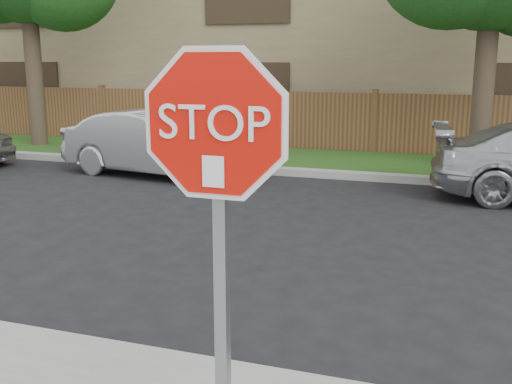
% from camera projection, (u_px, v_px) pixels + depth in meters
% --- Properties ---
extents(ground, '(90.00, 90.00, 0.00)m').
position_uv_depth(ground, '(178.00, 362.00, 4.94)').
color(ground, black).
rests_on(ground, ground).
extents(far_curb, '(70.00, 0.30, 0.15)m').
position_uv_depth(far_curb, '(351.00, 175.00, 12.46)').
color(far_curb, gray).
rests_on(far_curb, ground).
extents(grass_strip, '(70.00, 3.00, 0.12)m').
position_uv_depth(grass_strip, '(363.00, 163.00, 13.99)').
color(grass_strip, '#1E4714').
rests_on(grass_strip, ground).
extents(fence, '(70.00, 0.12, 1.60)m').
position_uv_depth(fence, '(374.00, 125.00, 15.31)').
color(fence, '#53311D').
rests_on(fence, ground).
extents(apartment_building, '(35.20, 9.20, 7.20)m').
position_uv_depth(apartment_building, '(401.00, 26.00, 19.89)').
color(apartment_building, '#867053').
rests_on(apartment_building, ground).
extents(stop_sign, '(1.01, 0.13, 2.55)m').
position_uv_depth(stop_sign, '(217.00, 191.00, 2.87)').
color(stop_sign, gray).
rests_on(stop_sign, sidewalk_near).
extents(sedan_left, '(4.39, 2.10, 1.39)m').
position_uv_depth(sedan_left, '(158.00, 143.00, 12.70)').
color(sedan_left, '#B7B8BC').
rests_on(sedan_left, ground).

